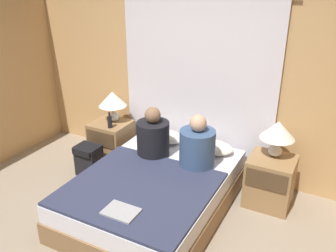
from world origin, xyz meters
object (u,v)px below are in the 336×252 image
object	(u,v)px
pillow_left	(163,136)
backpack_on_floor	(89,159)
laptop_on_bed	(121,212)
person_left_in_bed	(153,137)
lamp_right	(278,132)
person_right_in_bed	(197,147)
pillow_right	(210,146)
lamp_left	(113,100)
beer_bottle_on_left_stand	(110,122)
bed	(155,192)
nightstand_left	(112,142)
nightstand_right	(270,181)

from	to	relation	value
pillow_left	backpack_on_floor	xyz separation A→B (m)	(-0.79, -0.54, -0.27)
laptop_on_bed	backpack_on_floor	world-z (taller)	laptop_on_bed
pillow_left	person_left_in_bed	distance (m)	0.44
lamp_right	person_right_in_bed	size ratio (longest dim) A/B	0.67
pillow_right	lamp_right	bearing A→B (deg)	-0.69
lamp_left	beer_bottle_on_left_stand	size ratio (longest dim) A/B	1.92
pillow_left	beer_bottle_on_left_stand	world-z (taller)	beer_bottle_on_left_stand
pillow_right	laptop_on_bed	size ratio (longest dim) A/B	1.85
bed	person_right_in_bed	xyz separation A→B (m)	(0.32, 0.38, 0.46)
person_right_in_bed	beer_bottle_on_left_stand	size ratio (longest dim) A/B	2.86
pillow_left	person_right_in_bed	bearing A→B (deg)	-32.18
nightstand_left	nightstand_right	world-z (taller)	same
pillow_right	backpack_on_floor	bearing A→B (deg)	-159.40
lamp_left	person_right_in_bed	world-z (taller)	person_right_in_bed
nightstand_left	nightstand_right	distance (m)	2.14
lamp_right	pillow_left	distance (m)	1.43
beer_bottle_on_left_stand	backpack_on_floor	xyz separation A→B (m)	(-0.13, -0.32, -0.42)
nightstand_left	nightstand_right	xyz separation A→B (m)	(2.14, 0.00, 0.00)
nightstand_left	pillow_left	world-z (taller)	nightstand_left
nightstand_right	beer_bottle_on_left_stand	xyz separation A→B (m)	(-2.05, -0.13, 0.36)
lamp_left	person_right_in_bed	distance (m)	1.45
nightstand_right	pillow_left	world-z (taller)	nightstand_right
bed	beer_bottle_on_left_stand	distance (m)	1.21
pillow_right	laptop_on_bed	world-z (taller)	pillow_right
pillow_left	backpack_on_floor	bearing A→B (deg)	-145.93
lamp_right	pillow_left	xyz separation A→B (m)	(-1.39, 0.01, -0.36)
nightstand_right	person_right_in_bed	world-z (taller)	person_right_in_bed
backpack_on_floor	pillow_left	bearing A→B (deg)	34.07
pillow_left	person_left_in_bed	world-z (taller)	person_left_in_bed
pillow_right	backpack_on_floor	size ratio (longest dim) A/B	1.41
bed	lamp_left	distance (m)	1.47
lamp_right	person_right_in_bed	xyz separation A→B (m)	(-0.76, -0.39, -0.18)
nightstand_left	beer_bottle_on_left_stand	bearing A→B (deg)	-53.85
nightstand_right	lamp_left	size ratio (longest dim) A/B	1.38
person_right_in_bed	nightstand_right	bearing A→B (deg)	22.00
bed	nightstand_right	size ratio (longest dim) A/B	3.54
person_left_in_bed	pillow_right	bearing A→B (deg)	35.71
person_right_in_bed	backpack_on_floor	xyz separation A→B (m)	(-1.43, -0.14, -0.45)
nightstand_left	person_left_in_bed	xyz separation A→B (m)	(0.83, -0.31, 0.39)
lamp_right	pillow_left	size ratio (longest dim) A/B	0.71
nightstand_right	laptop_on_bed	size ratio (longest dim) A/B	1.82
person_left_in_bed	pillow_left	bearing A→B (deg)	101.41
nightstand_left	lamp_right	world-z (taller)	lamp_right
pillow_right	nightstand_left	bearing A→B (deg)	-176.17
lamp_right	backpack_on_floor	xyz separation A→B (m)	(-2.18, -0.53, -0.62)
lamp_right	laptop_on_bed	bearing A→B (deg)	-123.77
person_right_in_bed	laptop_on_bed	world-z (taller)	person_right_in_bed
person_left_in_bed	person_right_in_bed	xyz separation A→B (m)	(0.55, 0.00, 0.00)
nightstand_left	person_left_in_bed	world-z (taller)	person_left_in_bed
bed	backpack_on_floor	size ratio (longest dim) A/B	4.94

